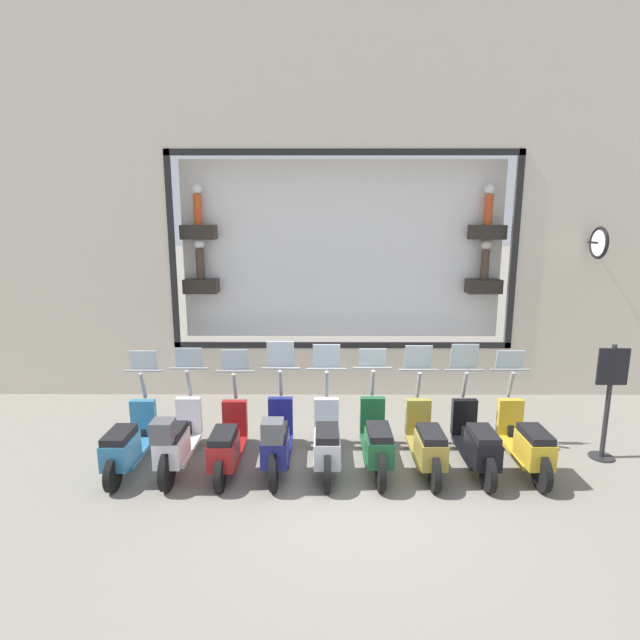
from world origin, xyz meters
The scene contains 12 objects.
ground_plane centered at (0.00, 0.00, 0.00)m, with size 120.00×120.00×0.00m, color gray.
building_facade centered at (3.60, 0.00, 5.01)m, with size 1.22×36.00×9.75m.
scooter_yellow_0 centered at (0.28, -2.48, 0.43)m, with size 1.80×0.61×1.56m.
scooter_black_1 centered at (0.28, -1.78, 0.43)m, with size 1.80×0.61×1.66m.
scooter_olive_2 centered at (0.28, -1.07, 0.43)m, with size 1.80×0.60×1.64m.
scooter_green_3 centered at (0.28, -0.36, 0.45)m, with size 1.81×0.60×1.59m.
scooter_silver_4 centered at (0.28, 0.34, 0.44)m, with size 1.80×0.60×1.66m.
scooter_navy_5 centered at (0.23, 1.05, 0.49)m, with size 1.81×0.60×1.70m.
scooter_red_6 centered at (0.27, 1.76, 0.41)m, with size 1.79×0.61×1.57m.
scooter_white_7 centered at (0.22, 2.46, 0.48)m, with size 1.81×0.61×1.60m.
scooter_teal_8 centered at (0.27, 3.17, 0.41)m, with size 1.79×0.61×1.55m.
shop_sign_post centered at (0.65, -3.81, 0.95)m, with size 0.36×0.45×1.76m.
Camera 1 is at (-6.31, 0.42, 3.53)m, focal length 28.00 mm.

